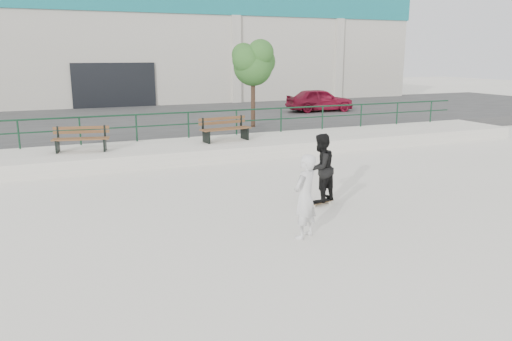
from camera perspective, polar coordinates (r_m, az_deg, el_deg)
name	(u,v)px	position (r m, az deg, el deg)	size (l,w,h in m)	color
ground	(292,251)	(9.69, 4.08, -9.21)	(120.00, 120.00, 0.00)	beige
ledge	(172,152)	(18.27, -9.59, 2.11)	(30.00, 3.00, 0.50)	silver
parking_strip	(132,123)	(26.51, -13.96, 5.29)	(60.00, 14.00, 0.50)	#373737
railing	(163,120)	(19.36, -10.61, 5.67)	(28.00, 0.06, 1.03)	#153C26
commercial_building	(97,42)	(40.18, -17.68, 13.79)	(44.20, 16.33, 8.00)	#ACA89B
bench_left	(81,139)	(17.73, -19.35, 3.41)	(1.89, 0.89, 0.84)	brown
bench_right	(225,129)	(18.83, -3.57, 4.75)	(2.01, 0.84, 0.90)	brown
tree	(253,62)	(22.34, -0.29, 12.33)	(2.15, 1.92, 3.83)	#433021
red_car	(320,100)	(29.03, 7.29, 8.01)	(1.54, 3.82, 1.30)	maroon
skateboard	(320,202)	(12.62, 7.27, -3.58)	(0.80, 0.37, 0.09)	black
standing_skater	(321,168)	(12.40, 7.39, 0.30)	(0.83, 0.65, 1.71)	black
seated_skater	(305,196)	(10.15, 5.62, -2.97)	(0.64, 0.42, 1.75)	silver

